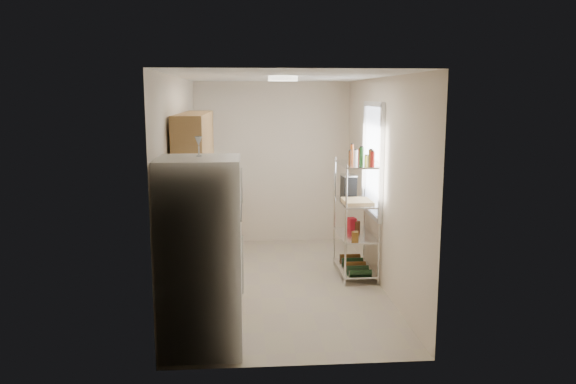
{
  "coord_description": "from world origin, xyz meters",
  "views": [
    {
      "loc": [
        -0.45,
        -6.85,
        2.38
      ],
      "look_at": [
        0.1,
        0.25,
        1.15
      ],
      "focal_mm": 35.0,
      "sensor_mm": 36.0,
      "label": 1
    }
  ],
  "objects_px": {
    "rice_cooker": "(210,201)",
    "frying_pan_large": "(211,201)",
    "refrigerator": "(201,255)",
    "cutting_board": "(357,201)",
    "espresso_machine": "(349,186)"
  },
  "relations": [
    {
      "from": "refrigerator",
      "to": "frying_pan_large",
      "type": "xyz_separation_m",
      "value": [
        -0.06,
        2.63,
        0.01
      ]
    },
    {
      "from": "espresso_machine",
      "to": "frying_pan_large",
      "type": "bearing_deg",
      "value": 168.95
    },
    {
      "from": "refrigerator",
      "to": "espresso_machine",
      "type": "height_order",
      "value": "refrigerator"
    },
    {
      "from": "frying_pan_large",
      "to": "cutting_board",
      "type": "relative_size",
      "value": 0.55
    },
    {
      "from": "refrigerator",
      "to": "rice_cooker",
      "type": "distance_m",
      "value": 2.2
    },
    {
      "from": "frying_pan_large",
      "to": "cutting_board",
      "type": "height_order",
      "value": "cutting_board"
    },
    {
      "from": "frying_pan_large",
      "to": "refrigerator",
      "type": "bearing_deg",
      "value": -110.11
    },
    {
      "from": "refrigerator",
      "to": "espresso_machine",
      "type": "xyz_separation_m",
      "value": [
        1.83,
        2.37,
        0.25
      ]
    },
    {
      "from": "rice_cooker",
      "to": "refrigerator",
      "type": "bearing_deg",
      "value": -88.92
    },
    {
      "from": "refrigerator",
      "to": "rice_cooker",
      "type": "relative_size",
      "value": 7.11
    },
    {
      "from": "rice_cooker",
      "to": "frying_pan_large",
      "type": "height_order",
      "value": "rice_cooker"
    },
    {
      "from": "rice_cooker",
      "to": "cutting_board",
      "type": "relative_size",
      "value": 0.55
    },
    {
      "from": "rice_cooker",
      "to": "cutting_board",
      "type": "bearing_deg",
      "value": -7.17
    },
    {
      "from": "rice_cooker",
      "to": "cutting_board",
      "type": "distance_m",
      "value": 1.93
    },
    {
      "from": "refrigerator",
      "to": "frying_pan_large",
      "type": "distance_m",
      "value": 2.63
    }
  ]
}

